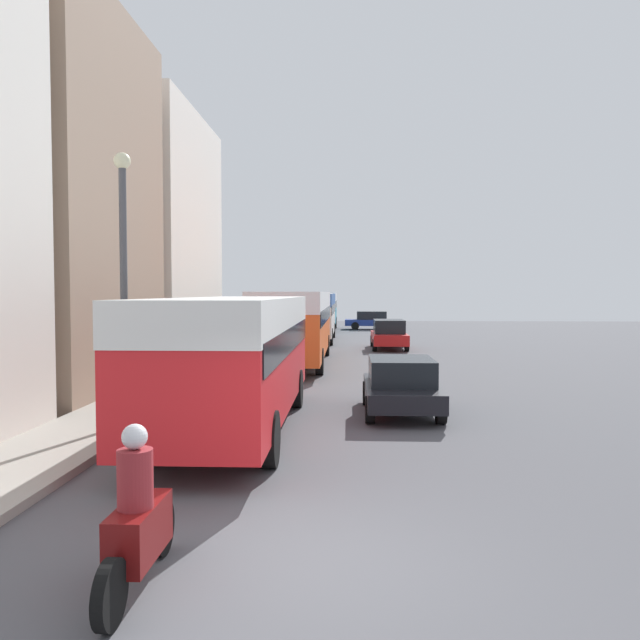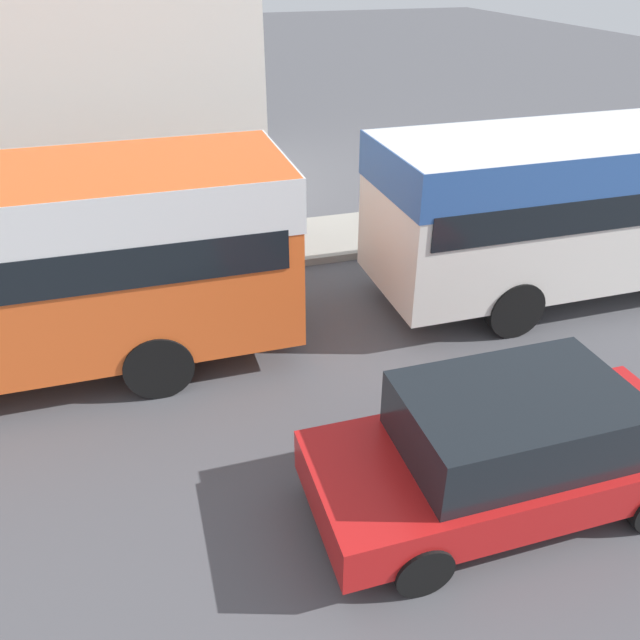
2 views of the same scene
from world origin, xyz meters
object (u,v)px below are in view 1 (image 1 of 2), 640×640
at_px(bus_third_in_line, 313,310).
at_px(car_far_curb, 371,320).
at_px(bus_following, 296,317).
at_px(car_crossing, 389,334).
at_px(motorcycle_behind_lead, 138,524).
at_px(pedestrian_near_curb, 233,333).
at_px(car_distant, 401,385).
at_px(bus_lead, 235,344).
at_px(bus_rear, 319,306).

height_order(bus_third_in_line, car_far_curb, bus_third_in_line).
height_order(bus_following, car_crossing, bus_following).
distance_m(bus_following, motorcycle_behind_lead, 20.30).
bearing_deg(bus_following, bus_third_in_line, 89.72).
height_order(bus_following, pedestrian_near_curb, bus_following).
bearing_deg(motorcycle_behind_lead, bus_following, 90.25).
height_order(motorcycle_behind_lead, car_far_curb, motorcycle_behind_lead).
bearing_deg(car_crossing, bus_third_in_line, 130.05).
relative_size(bus_third_in_line, car_distant, 2.61).
distance_m(bus_following, bus_third_in_line, 12.42).
xyz_separation_m(bus_lead, car_far_curb, (4.41, 38.06, -1.14)).
relative_size(car_distant, pedestrian_near_curb, 2.31).
bearing_deg(motorcycle_behind_lead, pedestrian_near_curb, 98.34).
xyz_separation_m(motorcycle_behind_lead, pedestrian_near_curb, (-3.64, 24.86, 0.32)).
relative_size(motorcycle_behind_lead, pedestrian_near_curb, 1.35).
relative_size(bus_lead, car_distant, 2.42).
bearing_deg(bus_lead, motorcycle_behind_lead, -87.37).
height_order(bus_following, car_far_curb, bus_following).
relative_size(bus_lead, bus_rear, 1.01).
xyz_separation_m(bus_third_in_line, car_crossing, (4.38, -5.21, -1.13)).
height_order(bus_following, motorcycle_behind_lead, bus_following).
relative_size(motorcycle_behind_lead, car_distant, 0.58).
height_order(motorcycle_behind_lead, car_distant, motorcycle_behind_lead).
bearing_deg(bus_lead, car_far_curb, 83.39).
relative_size(bus_following, car_distant, 2.99).
distance_m(bus_following, car_far_curb, 25.54).
height_order(bus_lead, bus_rear, bus_rear).
height_order(car_distant, pedestrian_near_curb, pedestrian_near_curb).
xyz_separation_m(bus_following, bus_third_in_line, (0.06, 12.41, -0.06)).
relative_size(bus_rear, car_crossing, 2.04).
bearing_deg(bus_following, motorcycle_behind_lead, -89.75).
bearing_deg(car_far_curb, motorcycle_behind_lead, 174.88).
xyz_separation_m(bus_third_in_line, car_far_curb, (4.10, 12.75, -1.17)).
height_order(car_far_curb, car_distant, car_far_curb).
height_order(bus_third_in_line, motorcycle_behind_lead, bus_third_in_line).
bearing_deg(motorcycle_behind_lead, car_distant, 69.80).
relative_size(bus_following, pedestrian_near_curb, 6.90).
xyz_separation_m(car_far_curb, pedestrian_near_curb, (-7.72, -20.57, 0.23)).
xyz_separation_m(bus_lead, car_distant, (3.82, 2.10, -1.18)).
bearing_deg(bus_following, car_far_curb, 80.61).
distance_m(motorcycle_behind_lead, car_far_curb, 45.61).
relative_size(motorcycle_behind_lead, car_far_curb, 0.51).
xyz_separation_m(car_crossing, car_distant, (-0.87, -18.01, -0.08)).
relative_size(bus_following, car_far_curb, 2.62).
relative_size(bus_following, car_crossing, 2.54).
bearing_deg(bus_third_in_line, pedestrian_near_curb, -114.83).
xyz_separation_m(car_far_curb, car_distant, (-0.59, -35.96, -0.04)).
height_order(car_far_curb, pedestrian_near_curb, pedestrian_near_curb).
xyz_separation_m(motorcycle_behind_lead, car_crossing, (4.35, 27.47, 0.13)).
relative_size(bus_third_in_line, car_crossing, 2.22).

